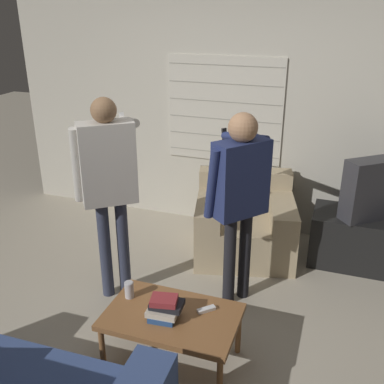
{
  "coord_description": "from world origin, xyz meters",
  "views": [
    {
      "loc": [
        1.1,
        -2.56,
        2.37
      ],
      "look_at": [
        0.04,
        0.48,
        1.0
      ],
      "focal_mm": 42.0,
      "sensor_mm": 36.0,
      "label": 1
    }
  ],
  "objects": [
    {
      "name": "wall_back",
      "position": [
        -0.0,
        2.03,
        1.28
      ],
      "size": [
        5.2,
        0.08,
        2.55
      ],
      "color": "#BCB7A8",
      "rests_on": "ground_plane"
    },
    {
      "name": "person_left_standing",
      "position": [
        -0.63,
        0.36,
        1.1
      ],
      "size": [
        0.52,
        0.87,
        1.72
      ],
      "rotation": [
        0.0,
        0.0,
        0.66
      ],
      "color": "#33384C",
      "rests_on": "ground_plane"
    },
    {
      "name": "spare_remote",
      "position": [
        0.36,
        -0.15,
        0.42
      ],
      "size": [
        0.12,
        0.12,
        0.02
      ],
      "rotation": [
        0.0,
        0.0,
        -0.8
      ],
      "color": "white",
      "rests_on": "coffee_table"
    },
    {
      "name": "armchair_beige",
      "position": [
        0.26,
        1.43,
        0.31
      ],
      "size": [
        1.14,
        1.09,
        0.77
      ],
      "rotation": [
        0.0,
        0.0,
        3.39
      ],
      "color": "tan",
      "rests_on": "ground_plane"
    },
    {
      "name": "tv",
      "position": [
        1.44,
        1.56,
        0.8
      ],
      "size": [
        0.63,
        0.57,
        0.57
      ],
      "rotation": [
        0.0,
        0.0,
        3.83
      ],
      "color": "#2D2D33",
      "rests_on": "tv_stand"
    },
    {
      "name": "coffee_table",
      "position": [
        0.15,
        -0.26,
        0.37
      ],
      "size": [
        0.91,
        0.57,
        0.41
      ],
      "color": "brown",
      "rests_on": "ground_plane"
    },
    {
      "name": "tv_stand",
      "position": [
        1.44,
        1.56,
        0.26
      ],
      "size": [
        1.06,
        0.52,
        0.52
      ],
      "color": "black",
      "rests_on": "ground_plane"
    },
    {
      "name": "ground_plane",
      "position": [
        0.0,
        0.0,
        0.0
      ],
      "size": [
        16.0,
        16.0,
        0.0
      ],
      "primitive_type": "plane",
      "color": "#B2A893"
    },
    {
      "name": "book_stack",
      "position": [
        0.11,
        -0.3,
        0.48
      ],
      "size": [
        0.24,
        0.2,
        0.16
      ],
      "color": "#284C89",
      "rests_on": "coffee_table"
    },
    {
      "name": "soda_can",
      "position": [
        -0.21,
        -0.18,
        0.47
      ],
      "size": [
        0.07,
        0.07,
        0.13
      ],
      "color": "silver",
      "rests_on": "coffee_table"
    },
    {
      "name": "person_right_standing",
      "position": [
        0.38,
        0.62,
        1.04
      ],
      "size": [
        0.53,
        0.81,
        1.63
      ],
      "rotation": [
        0.0,
        0.0,
        0.88
      ],
      "color": "black",
      "rests_on": "ground_plane"
    }
  ]
}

